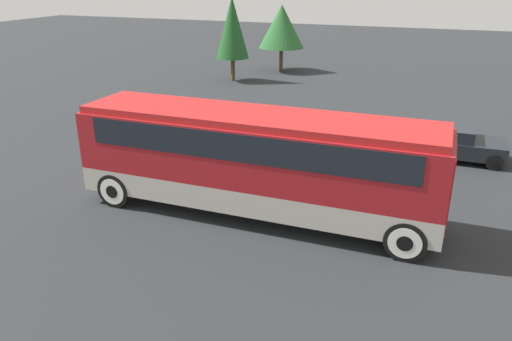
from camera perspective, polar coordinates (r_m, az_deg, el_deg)
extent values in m
plane|color=#26282B|center=(15.85, 0.00, -4.93)|extent=(120.00, 120.00, 0.00)
cube|color=#B7B2A8|center=(15.48, 0.00, -2.07)|extent=(11.07, 2.49, 0.77)
cube|color=maroon|center=(15.01, 0.00, 2.40)|extent=(11.07, 2.49, 1.79)
cube|color=black|center=(14.87, 0.00, 4.01)|extent=(9.74, 2.53, 0.81)
cube|color=#B21E1E|center=(14.70, 0.00, 6.10)|extent=(10.85, 2.29, 0.22)
cube|color=maroon|center=(14.21, 20.71, -1.32)|extent=(0.36, 2.39, 2.05)
cylinder|color=black|center=(13.75, 16.70, -7.73)|extent=(1.13, 0.28, 1.13)
cylinder|color=silver|center=(13.75, 16.70, -7.73)|extent=(0.88, 0.30, 0.88)
cylinder|color=black|center=(13.75, 16.70, -7.73)|extent=(0.43, 0.32, 0.43)
cylinder|color=black|center=(15.78, 17.49, -3.86)|extent=(1.13, 0.28, 1.13)
cylinder|color=silver|center=(15.78, 17.49, -3.86)|extent=(0.88, 0.30, 0.88)
cylinder|color=black|center=(15.78, 17.49, -3.86)|extent=(0.43, 0.32, 0.43)
cylinder|color=black|center=(16.74, -15.87, -2.17)|extent=(1.13, 0.28, 1.13)
cylinder|color=silver|center=(16.74, -15.87, -2.17)|extent=(0.88, 0.30, 0.88)
cylinder|color=black|center=(16.74, -15.87, -2.17)|extent=(0.43, 0.32, 0.43)
cylinder|color=black|center=(18.44, -11.75, 0.47)|extent=(1.13, 0.28, 1.13)
cylinder|color=silver|center=(18.44, -11.75, 0.47)|extent=(0.88, 0.30, 0.88)
cylinder|color=black|center=(18.44, -11.75, 0.47)|extent=(0.43, 0.32, 0.43)
cube|color=black|center=(21.85, 20.93, 2.79)|extent=(4.48, 1.86, 0.62)
cube|color=black|center=(21.69, 20.65, 4.22)|extent=(2.33, 1.67, 0.48)
cylinder|color=black|center=(21.23, 25.59, 0.87)|extent=(0.64, 0.22, 0.64)
cylinder|color=black|center=(21.23, 25.59, 0.87)|extent=(0.24, 0.26, 0.24)
cylinder|color=black|center=(22.81, 25.38, 2.27)|extent=(0.64, 0.22, 0.64)
cylinder|color=black|center=(22.81, 25.38, 2.27)|extent=(0.24, 0.26, 0.24)
cylinder|color=black|center=(21.17, 15.97, 2.17)|extent=(0.64, 0.22, 0.64)
cylinder|color=black|center=(21.17, 15.97, 2.17)|extent=(0.24, 0.26, 0.24)
cylinder|color=black|center=(22.76, 16.43, 3.48)|extent=(0.64, 0.22, 0.64)
cylinder|color=black|center=(22.76, 16.43, 3.48)|extent=(0.24, 0.26, 0.24)
cube|color=navy|center=(21.24, 7.60, 3.60)|extent=(4.66, 1.71, 0.61)
cube|color=black|center=(21.12, 7.18, 5.10)|extent=(2.42, 1.54, 0.51)
cylinder|color=black|center=(20.28, 12.12, 1.74)|extent=(0.69, 0.22, 0.69)
cylinder|color=black|center=(20.28, 12.12, 1.74)|extent=(0.26, 0.26, 0.26)
cylinder|color=black|center=(21.71, 12.81, 3.03)|extent=(0.69, 0.22, 0.69)
cylinder|color=black|center=(21.71, 12.81, 3.03)|extent=(0.26, 0.26, 0.26)
cylinder|color=black|center=(21.10, 2.18, 3.02)|extent=(0.69, 0.22, 0.69)
cylinder|color=black|center=(21.10, 2.18, 3.02)|extent=(0.26, 0.26, 0.26)
cylinder|color=black|center=(22.48, 3.45, 4.18)|extent=(0.69, 0.22, 0.69)
cylinder|color=black|center=(22.48, 3.45, 4.18)|extent=(0.26, 0.26, 0.26)
cylinder|color=brown|center=(35.51, -2.65, 11.48)|extent=(0.28, 0.28, 1.57)
cone|color=#1E5123|center=(35.11, -2.73, 16.02)|extent=(2.22, 2.22, 4.09)
cylinder|color=brown|center=(39.18, 2.88, 12.58)|extent=(0.28, 0.28, 1.75)
cone|color=#28602D|center=(38.86, 2.95, 16.14)|extent=(3.41, 3.41, 3.14)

